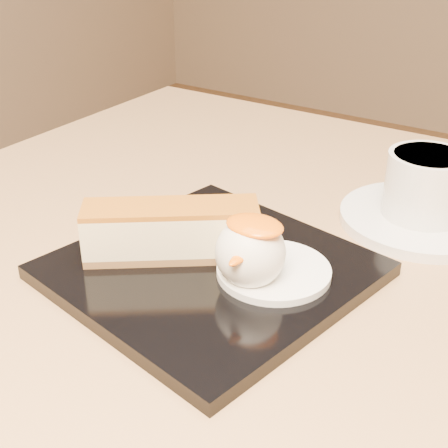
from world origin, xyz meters
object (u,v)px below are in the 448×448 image
Objects in this scene: table at (251,408)px; coffee_cup at (428,184)px; cheesecake at (171,231)px; ice_cream_scoop at (250,253)px; saucer at (420,219)px; dessert_plate at (211,271)px.

coffee_cup is (0.09, 0.16, 0.20)m from table.
cheesecake reaches higher than table.
saucer is at bearing 68.81° from ice_cream_scoop.
dessert_plate is 2.22× the size of coffee_cup.
dessert_plate is at bearing -28.26° from cheesecake.
dessert_plate is 0.22m from saucer.
cheesecake is at bearing -150.10° from table.
saucer is (0.15, 0.19, -0.03)m from cheesecake.
cheesecake is 2.53× the size of ice_cream_scoop.
cheesecake is 0.24m from saucer.
table is 3.64× the size of dessert_plate.
ice_cream_scoop reaches higher than dessert_plate.
cheesecake is at bearing -171.87° from dessert_plate.
table is 5.87× the size of cheesecake.
saucer is at bearing 60.24° from table.
table is at bearing -112.80° from coffee_cup.
saucer is (0.09, 0.16, 0.16)m from table.
dessert_plate is 0.05m from ice_cream_scoop.
table is 0.24m from saucer.
coffee_cup is (0.15, 0.19, 0.01)m from cheesecake.
table is 14.85× the size of ice_cream_scoop.
coffee_cup reaches higher than cheesecake.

